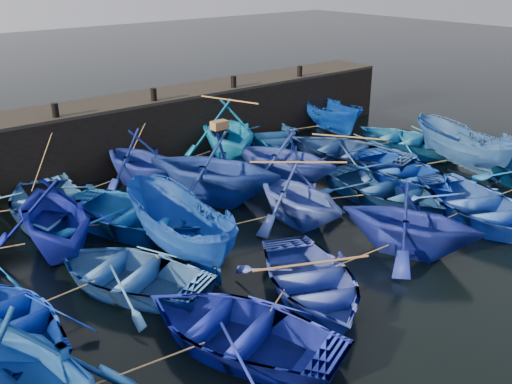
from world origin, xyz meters
TOP-DOWN VIEW (x-y plane):
  - ground at (0.00, 0.00)m, footprint 120.00×120.00m
  - quay_wall at (0.00, 10.50)m, footprint 26.00×2.50m
  - quay_top at (0.00, 10.50)m, footprint 26.00×2.50m
  - bollard_1 at (-4.00, 9.60)m, footprint 0.24×0.24m
  - bollard_2 at (0.00, 9.60)m, footprint 0.24×0.24m
  - bollard_3 at (4.00, 9.60)m, footprint 0.24×0.24m
  - bollard_4 at (8.00, 9.60)m, footprint 0.24×0.24m
  - boat_1 at (-5.61, 7.19)m, footprint 4.97×5.84m
  - boat_2 at (-1.84, 7.63)m, footprint 4.14×4.61m
  - boat_3 at (2.48, 8.09)m, footprint 5.77×6.11m
  - boat_4 at (5.12, 8.34)m, footprint 5.31×5.81m
  - boat_5 at (8.66, 7.97)m, footprint 2.79×4.71m
  - boat_7 at (-6.22, 4.64)m, footprint 4.56×5.08m
  - boat_8 at (-3.68, 4.27)m, footprint 5.98×6.67m
  - boat_9 at (-0.59, 4.78)m, footprint 6.05×6.31m
  - boat_10 at (2.36, 4.43)m, footprint 4.74×5.14m
  - boat_11 at (5.94, 4.50)m, footprint 5.17×6.29m
  - boat_12 at (9.27, 4.11)m, footprint 3.89×5.12m
  - boat_13 at (-8.62, 1.44)m, footprint 3.15×4.29m
  - boat_14 at (-5.58, 1.55)m, footprint 4.91×5.52m
  - boat_15 at (-3.71, 2.11)m, footprint 2.01×4.88m
  - boat_16 at (0.43, 1.67)m, footprint 3.43×3.95m
  - boat_17 at (3.88, 0.93)m, footprint 3.69×5.02m
  - boat_18 at (5.71, 1.60)m, footprint 4.71×5.78m
  - boat_19 at (9.01, 1.25)m, footprint 2.38×4.88m
  - boat_20 at (-9.31, -1.84)m, footprint 4.84×5.40m
  - boat_21 at (-4.89, -2.16)m, footprint 4.90×5.66m
  - boat_22 at (-2.27, -1.70)m, footprint 4.69×5.35m
  - boat_23 at (1.50, -1.83)m, footprint 4.72×5.01m
  - boat_24 at (5.07, -1.85)m, footprint 5.39×6.14m
  - wooden_crate at (-0.29, 4.78)m, footprint 0.55×0.34m
  - mooring_ropes at (0.11, 4.81)m, footprint 18.01×11.74m
  - loose_oars at (1.65, 3.14)m, footprint 10.47×11.87m

SIDE VIEW (x-z plane):
  - ground at x=0.00m, z-range 0.00..0.00m
  - boat_13 at x=-8.62m, z-range 0.00..0.86m
  - boat_22 at x=-2.27m, z-range 0.00..0.92m
  - boat_14 at x=-5.58m, z-range 0.00..0.95m
  - boat_21 at x=-4.89m, z-range 0.00..0.98m
  - boat_4 at x=5.12m, z-range 0.00..0.99m
  - boat_12 at x=9.27m, z-range 0.00..1.00m
  - boat_17 at x=3.88m, z-range 0.00..1.01m
  - boat_1 at x=-5.61m, z-range 0.00..1.03m
  - boat_18 at x=5.71m, z-range 0.00..1.05m
  - boat_24 at x=5.07m, z-range 0.00..1.06m
  - boat_11 at x=5.94m, z-range 0.00..1.14m
  - boat_8 at x=-3.68m, z-range 0.00..1.14m
  - boat_5 at x=8.66m, z-range 0.00..1.71m
  - mooring_ropes at x=0.11m, z-range -0.18..1.92m
  - boat_19 at x=9.01m, z-range 0.00..1.81m
  - boat_15 at x=-3.71m, z-range 0.00..1.86m
  - boat_16 at x=0.43m, z-range 0.00..2.03m
  - boat_23 at x=1.50m, z-range 0.00..2.09m
  - boat_2 at x=-1.84m, z-range 0.00..2.17m
  - boat_10 at x=2.36m, z-range 0.00..2.24m
  - boat_7 at x=-6.22m, z-range 0.00..2.38m
  - quay_wall at x=0.00m, z-range 0.00..2.50m
  - boat_3 at x=2.48m, z-range 0.00..2.54m
  - boat_20 at x=-9.31m, z-range 0.00..2.55m
  - boat_9 at x=-0.59m, z-range 0.00..2.57m
  - loose_oars at x=1.65m, z-range 0.85..2.53m
  - quay_top at x=0.00m, z-range 2.50..2.62m
  - wooden_crate at x=-0.29m, z-range 2.57..2.85m
  - bollard_1 at x=-4.00m, z-range 2.62..3.12m
  - bollard_2 at x=0.00m, z-range 2.62..3.12m
  - bollard_3 at x=4.00m, z-range 2.62..3.12m
  - bollard_4 at x=8.00m, z-range 2.62..3.12m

